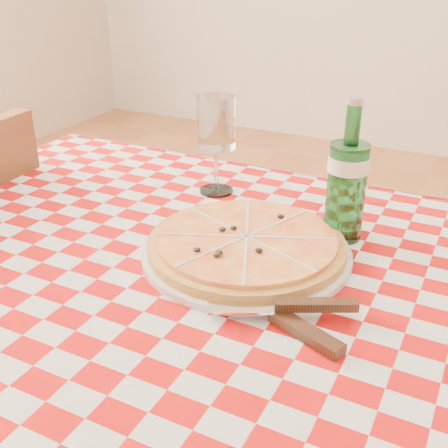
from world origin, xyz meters
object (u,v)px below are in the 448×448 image
Objects in this scene: water_bottle at (348,171)px; pizza_plate at (246,244)px; wine_glass at (216,146)px; dining_table at (218,338)px.

pizza_plate is at bearing -131.33° from water_bottle.
pizza_plate is at bearing -52.11° from wine_glass.
wine_glass is (-0.15, 0.29, 0.19)m from dining_table.
wine_glass is (-0.16, 0.20, 0.07)m from pizza_plate.
pizza_plate is 0.27m from wine_glass.
dining_table is 0.32m from water_bottle.
wine_glass is at bearing 117.85° from dining_table.
dining_table is 3.75× the size of pizza_plate.
dining_table is 0.38m from wine_glass.
water_bottle is at bearing -15.40° from wine_glass.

